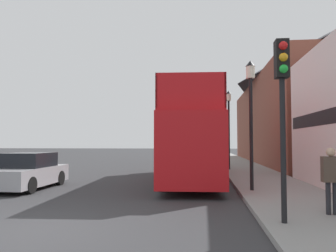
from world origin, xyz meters
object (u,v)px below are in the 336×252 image
Objects in this scene: parked_car_far_side at (28,172)px; lamp_post_nearest at (251,100)px; pedestrian_nearest at (331,174)px; parked_car_ahead_of_bus at (206,159)px; traffic_signal at (282,88)px; tour_bus at (190,142)px; lamp_post_second at (229,115)px.

lamp_post_nearest is at bearing 176.95° from parked_car_far_side.
pedestrian_nearest is 4.75m from lamp_post_nearest.
traffic_signal is (1.57, -16.82, 2.42)m from parked_car_ahead_of_bus.
parked_car_far_side is 11.09m from pedestrian_nearest.
lamp_post_nearest is at bearing 89.84° from traffic_signal.
parked_car_ahead_of_bus is 1.06× the size of parked_car_far_side.
traffic_signal is at bearing -77.56° from tour_bus.
parked_car_far_side reaches higher than parked_car_ahead_of_bus.
parked_car_far_side is (-6.44, -3.50, -1.23)m from tour_bus.
parked_car_far_side is at bearing 156.91° from pedestrian_nearest.
lamp_post_nearest is 0.93× the size of lamp_post_second.
parked_car_ahead_of_bus is (0.84, 8.00, -1.25)m from tour_bus.
pedestrian_nearest is 0.31× the size of lamp_post_second.
pedestrian_nearest is at bearing -83.85° from lamp_post_second.
traffic_signal is at bearing -89.66° from lamp_post_second.
lamp_post_second reaches higher than traffic_signal.
parked_car_far_side is 2.50× the size of pedestrian_nearest.
lamp_post_second reaches higher than tour_bus.
parked_car_far_side is (-7.28, -11.50, 0.02)m from parked_car_ahead_of_bus.
parked_car_far_side is at bearing 148.96° from traffic_signal.
lamp_post_second is at bearing 63.83° from tour_bus.
lamp_post_nearest is 9.31m from lamp_post_second.
pedestrian_nearest is at bearing -71.28° from lamp_post_nearest.
parked_car_ahead_of_bus is at bearing -122.65° from parked_car_far_side.
parked_car_ahead_of_bus is 17.07m from traffic_signal.
parked_car_far_side is at bearing 177.26° from lamp_post_nearest.
pedestrian_nearest is at bearing 36.11° from traffic_signal.
traffic_signal reaches higher than parked_car_ahead_of_bus.
tour_bus reaches higher than parked_car_far_side.
traffic_signal is at bearing -90.16° from lamp_post_nearest.
pedestrian_nearest is at bearing -67.27° from tour_bus.
tour_bus is 9.22m from traffic_signal.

